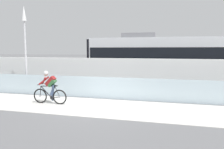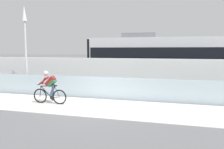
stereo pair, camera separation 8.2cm
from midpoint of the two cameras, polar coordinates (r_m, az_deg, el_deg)
ground_plane at (r=10.46m, az=-5.05°, el=-8.16°), size 200.00×200.00×0.00m
bike_path_deck at (r=10.46m, az=-5.05°, el=-8.13°), size 32.00×3.20×0.01m
glass_parapet at (r=12.06m, az=-2.06°, el=-3.38°), size 32.00×0.05×1.16m
concrete_barrier_wall at (r=13.70m, az=0.14°, el=-0.22°), size 32.00×0.36×2.09m
tram_rail_near at (r=16.24m, az=2.39°, el=-2.90°), size 32.00×0.08×0.01m
tram_rail_far at (r=17.62m, az=3.41°, el=-2.17°), size 32.00×0.08×0.01m
tram at (r=16.38m, az=13.83°, el=3.65°), size 11.06×2.54×3.81m
cyclist_on_bike at (r=11.20m, az=-15.45°, el=-3.30°), size 1.77×0.58×1.61m
lamp_post_antenna at (r=14.41m, az=-21.12°, el=8.63°), size 0.28×0.28×5.20m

